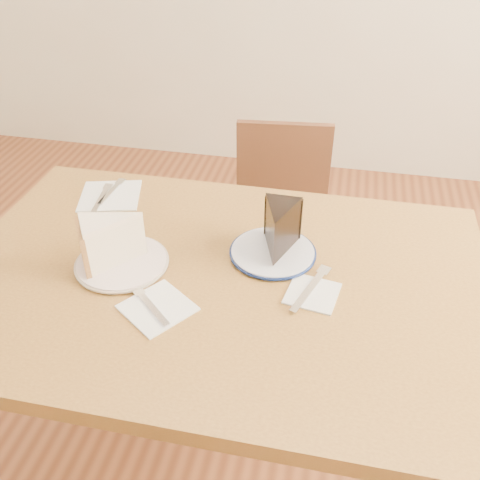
{
  "coord_description": "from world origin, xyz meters",
  "views": [
    {
      "loc": [
        0.24,
        -0.89,
        1.51
      ],
      "look_at": [
        0.04,
        0.07,
        0.8
      ],
      "focal_mm": 40.0,
      "sensor_mm": 36.0,
      "label": 1
    }
  ],
  "objects_px": {
    "chair_far": "(279,229)",
    "carrot_cake": "(116,241)",
    "plate_navy": "(273,252)",
    "plate_cream": "(122,263)",
    "chocolate_cake": "(278,233)",
    "table": "(218,307)"
  },
  "relations": [
    {
      "from": "plate_cream",
      "to": "carrot_cake",
      "type": "relative_size",
      "value": 1.52
    },
    {
      "from": "plate_cream",
      "to": "carrot_cake",
      "type": "xyz_separation_m",
      "value": [
        -0.01,
        0.01,
        0.06
      ]
    },
    {
      "from": "plate_cream",
      "to": "table",
      "type": "bearing_deg",
      "value": 2.85
    },
    {
      "from": "plate_cream",
      "to": "plate_navy",
      "type": "relative_size",
      "value": 1.05
    },
    {
      "from": "carrot_cake",
      "to": "chocolate_cake",
      "type": "xyz_separation_m",
      "value": [
        0.35,
        0.11,
        0.0
      ]
    },
    {
      "from": "chair_far",
      "to": "carrot_cake",
      "type": "height_order",
      "value": "carrot_cake"
    },
    {
      "from": "carrot_cake",
      "to": "chocolate_cake",
      "type": "bearing_deg",
      "value": 74.9
    },
    {
      "from": "chair_far",
      "to": "chocolate_cake",
      "type": "bearing_deg",
      "value": 90.77
    },
    {
      "from": "plate_navy",
      "to": "chair_far",
      "type": "bearing_deg",
      "value": 95.43
    },
    {
      "from": "carrot_cake",
      "to": "chocolate_cake",
      "type": "distance_m",
      "value": 0.37
    },
    {
      "from": "chair_far",
      "to": "plate_navy",
      "type": "bearing_deg",
      "value": 89.67
    },
    {
      "from": "table",
      "to": "carrot_cake",
      "type": "bearing_deg",
      "value": -178.63
    },
    {
      "from": "chocolate_cake",
      "to": "carrot_cake",
      "type": "bearing_deg",
      "value": 18.08
    },
    {
      "from": "plate_navy",
      "to": "carrot_cake",
      "type": "height_order",
      "value": "carrot_cake"
    },
    {
      "from": "table",
      "to": "chocolate_cake",
      "type": "bearing_deg",
      "value": 39.44
    },
    {
      "from": "carrot_cake",
      "to": "plate_cream",
      "type": "bearing_deg",
      "value": 29.36
    },
    {
      "from": "plate_navy",
      "to": "chocolate_cake",
      "type": "xyz_separation_m",
      "value": [
        0.01,
        0.0,
        0.06
      ]
    },
    {
      "from": "table",
      "to": "plate_navy",
      "type": "distance_m",
      "value": 0.18
    },
    {
      "from": "chair_far",
      "to": "plate_cream",
      "type": "bearing_deg",
      "value": 61.89
    },
    {
      "from": "chocolate_cake",
      "to": "table",
      "type": "bearing_deg",
      "value": 40.86
    },
    {
      "from": "plate_navy",
      "to": "carrot_cake",
      "type": "relative_size",
      "value": 1.45
    },
    {
      "from": "plate_navy",
      "to": "table",
      "type": "bearing_deg",
      "value": -138.34
    }
  ]
}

